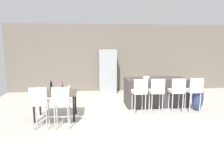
{
  "coord_description": "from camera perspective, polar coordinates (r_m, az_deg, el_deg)",
  "views": [
    {
      "loc": [
        -1.42,
        -6.21,
        2.03
      ],
      "look_at": [
        -0.77,
        0.12,
        0.85
      ],
      "focal_mm": 33.98,
      "sensor_mm": 36.0,
      "label": 1
    }
  ],
  "objects": [
    {
      "name": "wine_bottle_right",
      "position": [
        6.24,
        -16.03,
        -0.66
      ],
      "size": [
        0.06,
        0.06,
        0.32
      ],
      "color": "black",
      "rests_on": "dining_table"
    },
    {
      "name": "dining_chair_far",
      "position": [
        5.29,
        -13.49,
        -4.38
      ],
      "size": [
        0.4,
        0.4,
        1.05
      ],
      "color": "silver",
      "rests_on": "ground_plane"
    },
    {
      "name": "potted_plant",
      "position": [
        9.61,
        13.28,
        -0.01
      ],
      "size": [
        0.36,
        0.36,
        0.56
      ],
      "color": "#996B4C",
      "rests_on": "ground_plane"
    },
    {
      "name": "floor_vase",
      "position": [
        7.12,
        22.08,
        -3.3
      ],
      "size": [
        0.34,
        0.34,
        0.97
      ],
      "color": "navy",
      "rests_on": "ground_plane"
    },
    {
      "name": "bar_chair_middle",
      "position": [
        6.45,
        11.97,
        -1.64
      ],
      "size": [
        0.42,
        0.42,
        1.05
      ],
      "color": "silver",
      "rests_on": "ground_plane"
    },
    {
      "name": "back_wall",
      "position": [
        9.5,
        2.82,
        7.0
      ],
      "size": [
        10.0,
        0.12,
        2.9
      ],
      "primitive_type": "cube",
      "color": "#665B51",
      "rests_on": "ground_plane"
    },
    {
      "name": "bar_chair_right",
      "position": [
        6.66,
        17.11,
        -1.49
      ],
      "size": [
        0.41,
        0.41,
        1.05
      ],
      "color": "silver",
      "rests_on": "ground_plane"
    },
    {
      "name": "bar_chair_far",
      "position": [
        6.89,
        21.29,
        -1.36
      ],
      "size": [
        0.41,
        0.41,
        1.05
      ],
      "color": "silver",
      "rests_on": "ground_plane"
    },
    {
      "name": "dining_chair_near",
      "position": [
        5.38,
        -18.95,
        -4.41
      ],
      "size": [
        0.4,
        0.4,
        1.05
      ],
      "color": "silver",
      "rests_on": "ground_plane"
    },
    {
      "name": "dining_table",
      "position": [
        6.06,
        -14.96,
        -2.92
      ],
      "size": [
        1.15,
        0.79,
        0.74
      ],
      "color": "#4C4238",
      "rests_on": "ground_plane"
    },
    {
      "name": "bar_chair_left",
      "position": [
        6.31,
        7.44,
        -1.77
      ],
      "size": [
        0.43,
        0.43,
        1.05
      ],
      "color": "silver",
      "rests_on": "ground_plane"
    },
    {
      "name": "wine_glass_left",
      "position": [
        6.21,
        -11.43,
        -0.53
      ],
      "size": [
        0.07,
        0.07,
        0.17
      ],
      "color": "silver",
      "rests_on": "dining_table"
    },
    {
      "name": "fruit_bowl",
      "position": [
        7.12,
        9.22,
        1.69
      ],
      "size": [
        0.21,
        0.21,
        0.07
      ],
      "primitive_type": "cylinder",
      "color": "beige",
      "rests_on": "kitchen_island"
    },
    {
      "name": "ground_plane",
      "position": [
        6.69,
        6.78,
        -7.24
      ],
      "size": [
        10.0,
        10.0,
        0.0
      ],
      "primitive_type": "plane",
      "color": "#ADA89E"
    },
    {
      "name": "refrigerator",
      "position": [
        9.03,
        -1.22,
        3.45
      ],
      "size": [
        0.72,
        0.68,
        1.84
      ],
      "primitive_type": "cube",
      "color": "#939699",
      "rests_on": "ground_plane"
    },
    {
      "name": "kitchen_island",
      "position": [
        7.34,
        11.56,
        -2.05
      ],
      "size": [
        2.03,
        0.91,
        0.92
      ],
      "primitive_type": "cube",
      "color": "#383330",
      "rests_on": "ground_plane"
    },
    {
      "name": "wine_bottle_near",
      "position": [
        5.66,
        -13.16,
        -1.61
      ],
      "size": [
        0.06,
        0.06,
        0.34
      ],
      "color": "#471E19",
      "rests_on": "dining_table"
    }
  ]
}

